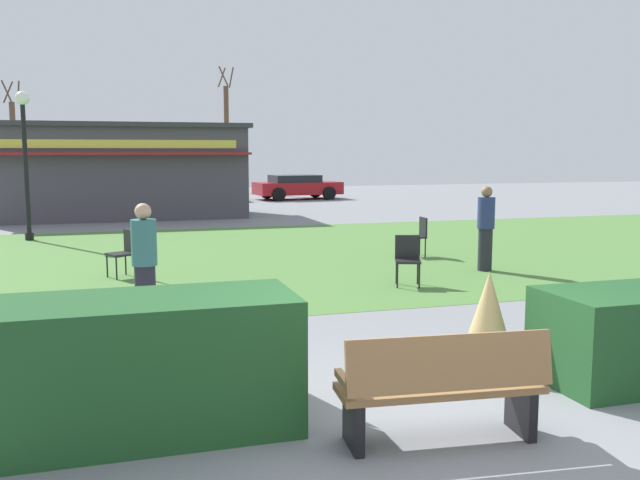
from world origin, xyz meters
name	(u,v)px	position (x,y,z in m)	size (l,w,h in m)	color
ground_plane	(430,435)	(0.00, 0.00, 0.00)	(80.00, 80.00, 0.00)	slate
lawn_patch	(227,257)	(0.00, 10.40, 0.00)	(36.00, 12.00, 0.01)	#4C7A38
park_bench	(443,387)	(0.01, -0.19, 0.48)	(1.74, 0.68, 0.95)	olive
hedge_left	(145,366)	(-2.29, 0.76, 0.58)	(2.56, 1.10, 1.16)	#1E4C23
ornamental_grass_behind_left	(279,340)	(-0.99, 1.32, 0.56)	(0.51, 0.51, 1.11)	tan
ornamental_grass_behind_right	(488,322)	(1.33, 1.35, 0.56)	(0.66, 0.66, 1.11)	tan
lamppost_far	(25,147)	(-4.58, 14.90, 2.49)	(0.36, 0.36, 3.93)	black
food_kiosk	(119,170)	(-2.11, 20.97, 1.68)	(8.99, 4.25, 3.34)	#47424C
cafe_chair_west	(418,233)	(4.16, 9.21, 0.53)	(0.48, 0.48, 0.89)	black
cafe_chair_east	(408,256)	(2.52, 6.13, 0.53)	(0.57, 0.57, 0.89)	black
cafe_chair_center	(125,250)	(-2.26, 8.45, 0.53)	(0.59, 0.59, 0.89)	black
person_strolling	(145,264)	(-2.09, 4.45, 0.86)	(0.34, 0.34, 1.69)	#23232D
person_standing	(486,228)	(4.63, 7.08, 0.86)	(0.34, 0.34, 1.69)	#23232D
parked_car_west_slot	(70,190)	(-4.14, 28.17, 0.64)	(4.36, 2.37, 1.20)	#2D6638
parked_car_center_slot	(193,188)	(1.34, 28.17, 0.64)	(4.23, 2.11, 1.20)	navy
parked_car_east_slot	(297,186)	(6.42, 28.17, 0.64)	(4.35, 2.35, 1.20)	maroon
tree_right_bg	(14,147)	(-7.04, 33.95, 2.59)	(0.91, 0.96, 5.91)	brown
tree_center_bg	(227,137)	(4.05, 34.65, 3.16)	(0.91, 0.96, 7.05)	brown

